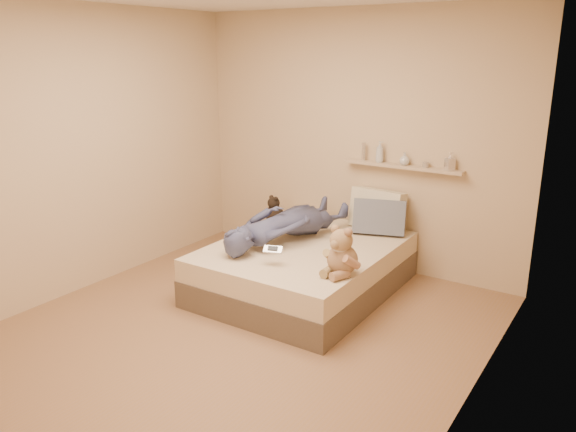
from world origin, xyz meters
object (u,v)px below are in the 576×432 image
Objects in this scene: teddy_bear at (341,255)px; wall_shelf at (402,166)px; dark_plush at (274,211)px; pillow_grey at (379,217)px; bed at (304,268)px; game_console at (273,249)px; person at (285,223)px; pillow_cream at (377,210)px.

wall_shelf is (-0.07, 1.36, 0.48)m from teddy_bear.
teddy_bear is at bearing -34.82° from dark_plush.
pillow_grey is at bearing 99.27° from teddy_bear.
game_console is at bearing -85.61° from bed.
bed is at bearing 94.39° from game_console.
teddy_bear is at bearing 161.88° from person.
game_console is at bearing -108.79° from wall_shelf.
pillow_grey is at bearing -118.09° from wall_shelf.
person reaches higher than bed.
game_console is 0.31× the size of pillow_cream.
pillow_cream is at bearing 102.09° from teddy_bear.
pillow_cream is 1.00m from person.
pillow_cream reaches higher than game_console.
dark_plush reaches higher than bed.
dark_plush is at bearing -157.39° from wall_shelf.
person is (-0.23, 0.01, 0.40)m from bed.
teddy_bear is 1.31m from pillow_cream.
pillow_cream is (0.35, 0.83, 0.43)m from bed.
bed is 6.43× the size of dark_plush.
teddy_bear reaches higher than pillow_grey.
pillow_cream reaches higher than bed.
pillow_grey is (1.06, 0.27, 0.04)m from dark_plush.
person is at bearing -130.88° from wall_shelf.
bed is 0.91m from pillow_grey.
teddy_bear is 1.44m from wall_shelf.
wall_shelf is at bearing 92.91° from teddy_bear.
teddy_bear is (0.57, 0.13, 0.03)m from game_console.
teddy_bear is 0.82× the size of pillow_grey.
pillow_grey is (0.39, 1.27, 0.03)m from game_console.
pillow_grey reaches higher than dark_plush.
pillow_cream reaches higher than dark_plush.
dark_plush is at bearing 146.32° from bed.
wall_shelf is (0.20, 0.08, 0.45)m from pillow_cream.
wall_shelf reaches higher than teddy_bear.
person is (-0.27, 0.59, 0.03)m from game_console.
person is at bearing -45.17° from dark_plush.
teddy_bear reaches higher than game_console.
person reaches higher than game_console.
bed is 3.80× the size of pillow_grey.
pillow_cream is 0.46× the size of wall_shelf.
bed is at bearing -121.18° from wall_shelf.
pillow_grey is at bearing 57.88° from bed.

